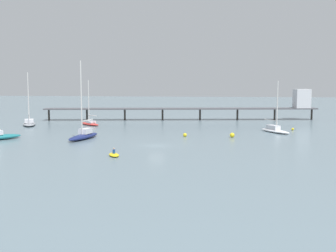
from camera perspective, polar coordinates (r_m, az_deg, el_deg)
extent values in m
plane|color=slate|center=(67.65, -1.59, -2.65)|extent=(400.00, 400.00, 0.00)
cube|color=#4C4C51|center=(110.38, 1.81, 2.36)|extent=(70.66, 14.34, 0.30)
cylinder|color=#38332D|center=(113.86, -15.77, 1.45)|extent=(0.50, 0.50, 2.85)
cylinder|color=#38332D|center=(111.83, -10.88, 1.49)|extent=(0.50, 0.50, 2.85)
cylinder|color=#38332D|center=(110.65, -5.85, 1.52)|extent=(0.50, 0.50, 2.85)
cylinder|color=#38332D|center=(110.33, -0.75, 1.54)|extent=(0.50, 0.50, 2.85)
cylinder|color=#38332D|center=(110.88, 4.34, 1.54)|extent=(0.50, 0.50, 2.85)
cylinder|color=#38332D|center=(112.30, 9.35, 1.54)|extent=(0.50, 0.50, 2.85)
cylinder|color=#38332D|center=(114.55, 14.19, 1.52)|extent=(0.50, 0.50, 2.85)
cylinder|color=#38332D|center=(117.58, 18.81, 1.50)|extent=(0.50, 0.50, 2.85)
cube|color=silver|center=(116.41, 17.60, 3.55)|extent=(4.28, 4.28, 4.90)
ellipsoid|color=navy|center=(76.39, -11.34, -1.41)|extent=(3.93, 9.66, 0.89)
cube|color=silver|center=(76.93, -11.08, -0.67)|extent=(1.97, 2.70, 0.94)
cylinder|color=silver|center=(75.39, -11.63, 3.74)|extent=(0.23, 0.23, 12.90)
cylinder|color=silver|center=(77.41, -10.83, 0.76)|extent=(0.93, 3.96, 0.19)
ellipsoid|color=white|center=(86.81, 14.26, -0.66)|extent=(5.95, 8.06, 0.66)
cube|color=silver|center=(87.25, 14.01, -0.15)|extent=(2.71, 3.26, 0.76)
cylinder|color=silver|center=(86.04, 14.53, 2.73)|extent=(0.22, 0.22, 9.67)
cylinder|color=silver|center=(87.77, 13.69, 0.79)|extent=(2.14, 3.36, 0.18)
ellipsoid|color=red|center=(99.90, -10.50, 0.28)|extent=(6.68, 6.56, 0.55)
cube|color=silver|center=(99.33, -10.34, 0.55)|extent=(2.53, 2.52, 0.49)
cylinder|color=silver|center=(99.82, -10.66, 3.27)|extent=(0.21, 0.21, 9.86)
cylinder|color=silver|center=(98.48, -10.13, 1.40)|extent=(2.66, 2.58, 0.17)
ellipsoid|color=gray|center=(102.77, -18.21, 0.28)|extent=(6.49, 9.76, 0.71)
cube|color=silver|center=(101.94, -18.23, 0.66)|extent=(2.77, 3.00, 0.79)
cylinder|color=silver|center=(102.82, -18.33, 3.69)|extent=(0.23, 0.23, 11.50)
cylinder|color=silver|center=(101.29, -18.26, 1.58)|extent=(1.64, 3.25, 0.19)
ellipsoid|color=yellow|center=(58.84, -7.30, -3.87)|extent=(2.41, 3.17, 0.35)
cylinder|color=navy|center=(58.77, -7.31, -3.44)|extent=(0.48, 0.48, 0.55)
sphere|color=tan|center=(58.70, -7.31, -3.06)|extent=(0.24, 0.24, 0.24)
sphere|color=yellow|center=(78.00, 2.31, -1.21)|extent=(0.70, 0.70, 0.70)
sphere|color=yellow|center=(91.63, 16.47, -0.41)|extent=(0.53, 0.53, 0.53)
sphere|color=yellow|center=(77.89, 8.65, -1.22)|extent=(0.88, 0.88, 0.88)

